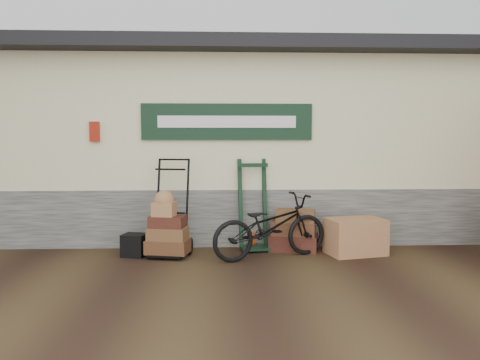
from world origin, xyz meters
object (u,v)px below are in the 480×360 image
at_px(wicker_hamper, 355,236).
at_px(black_trunk, 135,245).
at_px(porter_trolley, 171,206).
at_px(suitcase_stack, 293,230).
at_px(bicycle, 270,223).
at_px(green_barrow, 253,205).

xyz_separation_m(wicker_hamper, black_trunk, (-3.22, 0.00, -0.10)).
relative_size(porter_trolley, wicker_hamper, 1.78).
bearing_deg(suitcase_stack, wicker_hamper, -17.43).
bearing_deg(black_trunk, bicycle, -5.57).
relative_size(porter_trolley, black_trunk, 4.41).
bearing_deg(bicycle, suitcase_stack, -60.97).
xyz_separation_m(black_trunk, bicycle, (1.95, -0.19, 0.34)).
relative_size(wicker_hamper, black_trunk, 2.48).
height_order(porter_trolley, bicycle, porter_trolley).
relative_size(wicker_hamper, bicycle, 0.46).
height_order(green_barrow, wicker_hamper, green_barrow).
bearing_deg(wicker_hamper, black_trunk, 179.95).
xyz_separation_m(suitcase_stack, bicycle, (-0.40, -0.46, 0.19)).
bearing_deg(wicker_hamper, bicycle, -171.65).
bearing_deg(green_barrow, wicker_hamper, -23.19).
height_order(green_barrow, bicycle, green_barrow).
xyz_separation_m(porter_trolley, bicycle, (1.43, -0.26, -0.21)).
bearing_deg(green_barrow, bicycle, -79.05).
bearing_deg(wicker_hamper, suitcase_stack, 162.57).
height_order(porter_trolley, wicker_hamper, porter_trolley).
relative_size(suitcase_stack, bicycle, 0.41).
bearing_deg(bicycle, black_trunk, 64.48).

